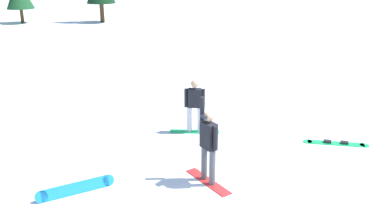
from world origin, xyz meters
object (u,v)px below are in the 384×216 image
Objects in this scene: snowboarder_foreground at (209,144)px; loose_snowboard_near_right at (336,143)px; snowboarder_midground at (195,105)px; loose_snowboard_near_left at (76,188)px.

loose_snowboard_near_right is (4.22, 1.27, -0.98)m from snowboarder_foreground.
snowboarder_foreground is 1.24× the size of snowboarder_midground.
snowboarder_midground reaches higher than loose_snowboard_near_right.
snowboarder_foreground is at bearing -163.19° from loose_snowboard_near_right.
loose_snowboard_near_right is at bearing -25.60° from snowboarder_midground.
loose_snowboard_near_right is (3.79, -1.82, -0.86)m from snowboarder_midground.
snowboarder_midground is 4.29m from loose_snowboard_near_right.
snowboarder_midground is at bearing 154.40° from loose_snowboard_near_right.
loose_snowboard_near_right is (7.29, 1.06, -0.12)m from loose_snowboard_near_left.
snowboarder_midground is 0.95× the size of loose_snowboard_near_left.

